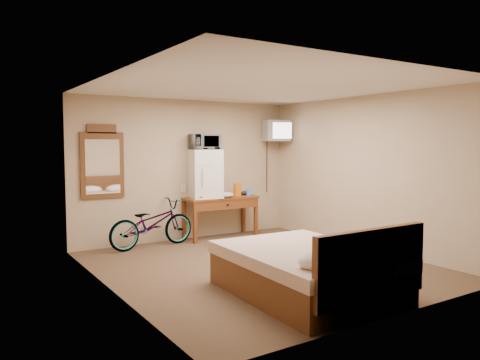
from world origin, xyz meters
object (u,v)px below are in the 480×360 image
at_px(blue_cup, 249,192).
at_px(wall_mirror, 102,163).
at_px(desk, 222,204).
at_px(mini_fridge, 205,174).
at_px(bed, 310,270).
at_px(crt_television, 276,131).
at_px(bicycle, 152,224).
at_px(microwave, 205,142).

height_order(blue_cup, wall_mirror, wall_mirror).
relative_size(desk, mini_fridge, 1.59).
xyz_separation_m(desk, bed, (-0.83, -3.38, -0.34)).
distance_m(crt_television, bicycle, 3.06).
xyz_separation_m(mini_fridge, blue_cup, (0.85, -0.13, -0.36)).
xyz_separation_m(mini_fridge, wall_mirror, (-1.76, 0.22, 0.23)).
bearing_deg(mini_fridge, wall_mirror, 172.77).
bearing_deg(wall_mirror, crt_television, -4.32).
relative_size(desk, crt_television, 2.19).
xyz_separation_m(blue_cup, bicycle, (-1.91, 0.03, -0.42)).
xyz_separation_m(desk, wall_mirror, (-2.08, 0.27, 0.78)).
bearing_deg(bed, blue_cup, 67.44).
distance_m(desk, wall_mirror, 2.24).
bearing_deg(crt_television, bicycle, -178.42).
xyz_separation_m(mini_fridge, bed, (-0.52, -3.43, -0.89)).
height_order(crt_television, wall_mirror, crt_television).
bearing_deg(bicycle, desk, -94.44).
height_order(mini_fridge, blue_cup, mini_fridge).
bearing_deg(crt_television, desk, -178.98).
distance_m(desk, bed, 3.49).
distance_m(microwave, crt_television, 1.57).
height_order(wall_mirror, bicycle, wall_mirror).
xyz_separation_m(blue_cup, crt_television, (0.71, 0.10, 1.15)).
bearing_deg(microwave, crt_television, 2.51).
height_order(desk, microwave, microwave).
relative_size(blue_cup, crt_television, 0.22).
bearing_deg(desk, microwave, 171.04).
height_order(mini_fridge, crt_television, crt_television).
xyz_separation_m(microwave, bicycle, (-1.06, -0.10, -1.36)).
relative_size(mini_fridge, crt_television, 1.38).
xyz_separation_m(mini_fridge, crt_television, (1.56, -0.03, 0.79)).
bearing_deg(mini_fridge, microwave, 56.25).
bearing_deg(desk, crt_television, 1.02).
bearing_deg(wall_mirror, blue_cup, -7.66).
bearing_deg(desk, blue_cup, -8.34).
bearing_deg(bicycle, crt_television, -94.95).
relative_size(mini_fridge, blue_cup, 6.25).
relative_size(bicycle, bed, 0.75).
height_order(mini_fridge, bicycle, mini_fridge).
bearing_deg(blue_cup, bed, -112.56).
bearing_deg(bicycle, wall_mirror, 58.77).
xyz_separation_m(mini_fridge, bicycle, (-1.06, -0.10, -0.78)).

